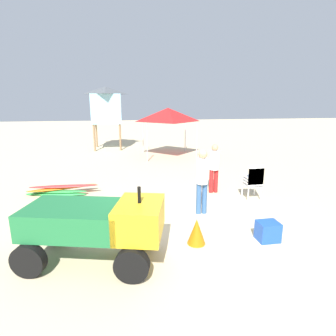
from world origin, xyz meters
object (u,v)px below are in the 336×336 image
at_px(stacked_plastic_chairs, 254,179).
at_px(lifeguard_near_center, 202,177).
at_px(utility_cart, 97,223).
at_px(popup_canopy, 168,115).
at_px(cooler_box, 268,231).
at_px(lifeguard_tower, 106,105).
at_px(surfboard_pile, 60,190).
at_px(traffic_cone_near, 197,231).
at_px(lifeguard_near_left, 214,165).

distance_m(stacked_plastic_chairs, lifeguard_near_center, 2.08).
bearing_deg(utility_cart, popup_canopy, 72.93).
xyz_separation_m(utility_cart, cooler_box, (3.57, 0.18, -0.57)).
distance_m(utility_cart, lifeguard_tower, 13.18).
xyz_separation_m(surfboard_pile, cooler_box, (5.11, -3.93, 0.05)).
height_order(lifeguard_near_center, popup_canopy, popup_canopy).
relative_size(utility_cart, lifeguard_tower, 0.71).
bearing_deg(popup_canopy, lifeguard_near_center, -93.38).
xyz_separation_m(utility_cart, stacked_plastic_chairs, (4.46, 2.64, -0.13)).
relative_size(popup_canopy, lifeguard_tower, 0.68).
relative_size(popup_canopy, cooler_box, 5.86).
bearing_deg(traffic_cone_near, cooler_box, -4.67).
bearing_deg(lifeguard_tower, traffic_cone_near, -79.54).
relative_size(utility_cart, lifeguard_near_center, 1.58).
distance_m(stacked_plastic_chairs, cooler_box, 2.65).
xyz_separation_m(lifeguard_near_left, lifeguard_tower, (-3.82, 9.54, 1.84)).
height_order(utility_cart, cooler_box, utility_cart).
relative_size(stacked_plastic_chairs, lifeguard_near_left, 0.68).
xyz_separation_m(surfboard_pile, lifeguard_tower, (1.19, 8.91, 2.61)).
distance_m(utility_cart, popup_canopy, 10.49).
relative_size(utility_cart, cooler_box, 6.12).
bearing_deg(traffic_cone_near, lifeguard_tower, 100.46).
height_order(utility_cart, popup_canopy, popup_canopy).
relative_size(stacked_plastic_chairs, popup_canopy, 0.42).
bearing_deg(lifeguard_near_center, stacked_plastic_chairs, 22.47).
height_order(popup_canopy, cooler_box, popup_canopy).
xyz_separation_m(lifeguard_near_left, popup_canopy, (-0.43, 6.44, 1.35)).
bearing_deg(surfboard_pile, lifeguard_tower, 82.40).
bearing_deg(traffic_cone_near, lifeguard_near_center, 69.75).
bearing_deg(popup_canopy, stacked_plastic_chairs, -79.00).
bearing_deg(traffic_cone_near, lifeguard_near_left, 65.09).
bearing_deg(lifeguard_near_center, traffic_cone_near, -110.25).
bearing_deg(cooler_box, lifeguard_near_center, 120.88).
distance_m(popup_canopy, traffic_cone_near, 9.87).
height_order(stacked_plastic_chairs, lifeguard_near_center, lifeguard_near_center).
distance_m(surfboard_pile, lifeguard_near_left, 5.11).
distance_m(lifeguard_near_center, traffic_cone_near, 1.80).
height_order(utility_cart, lifeguard_near_center, lifeguard_near_center).
bearing_deg(stacked_plastic_chairs, utility_cart, -149.41).
bearing_deg(lifeguard_near_center, utility_cart, -144.18).
relative_size(lifeguard_near_center, cooler_box, 3.89).
bearing_deg(traffic_cone_near, surfboard_pile, 132.89).
bearing_deg(lifeguard_near_left, utility_cart, -134.92).
height_order(lifeguard_near_left, traffic_cone_near, lifeguard_near_left).
relative_size(lifeguard_near_center, traffic_cone_near, 3.13).
height_order(traffic_cone_near, cooler_box, traffic_cone_near).
relative_size(surfboard_pile, lifeguard_near_left, 1.45).
height_order(surfboard_pile, popup_canopy, popup_canopy).
xyz_separation_m(surfboard_pile, traffic_cone_near, (3.54, -3.81, 0.12)).
relative_size(traffic_cone_near, cooler_box, 1.24).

